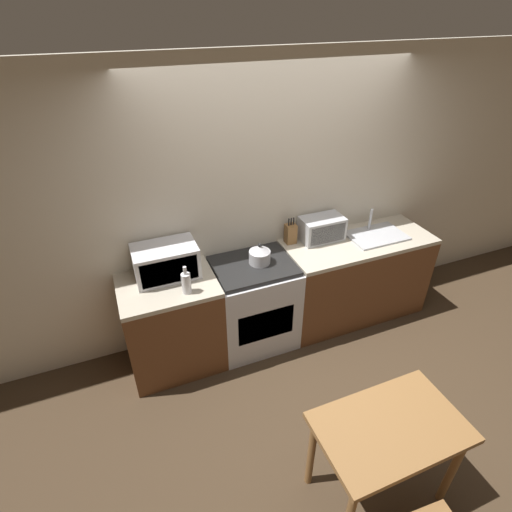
# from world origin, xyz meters

# --- Properties ---
(ground_plane) EXTENTS (16.00, 16.00, 0.00)m
(ground_plane) POSITION_xyz_m (0.00, 0.00, 0.00)
(ground_plane) COLOR #3D2D1E
(wall_back) EXTENTS (10.00, 0.06, 2.60)m
(wall_back) POSITION_xyz_m (0.00, 1.11, 1.30)
(wall_back) COLOR beige
(wall_back) RESTS_ON ground_plane
(counter_left_run) EXTENTS (0.81, 0.62, 0.90)m
(counter_left_run) POSITION_xyz_m (-1.12, 0.77, 0.45)
(counter_left_run) COLOR brown
(counter_left_run) RESTS_ON ground_plane
(counter_right_run) EXTENTS (1.50, 0.62, 0.90)m
(counter_right_run) POSITION_xyz_m (0.78, 0.77, 0.45)
(counter_right_run) COLOR brown
(counter_right_run) RESTS_ON ground_plane
(stove_range) EXTENTS (0.74, 0.62, 0.90)m
(stove_range) POSITION_xyz_m (-0.34, 0.77, 0.45)
(stove_range) COLOR silver
(stove_range) RESTS_ON ground_plane
(kettle) EXTENTS (0.19, 0.19, 0.20)m
(kettle) POSITION_xyz_m (-0.28, 0.78, 0.99)
(kettle) COLOR #B7B7BC
(kettle) RESTS_ON stove_range
(microwave) EXTENTS (0.53, 0.34, 0.28)m
(microwave) POSITION_xyz_m (-1.09, 0.89, 1.04)
(microwave) COLOR silver
(microwave) RESTS_ON counter_left_run
(bottle) EXTENTS (0.07, 0.07, 0.25)m
(bottle) POSITION_xyz_m (-0.99, 0.60, 1.00)
(bottle) COLOR silver
(bottle) RESTS_ON counter_left_run
(knife_block) EXTENTS (0.10, 0.09, 0.26)m
(knife_block) POSITION_xyz_m (0.13, 0.99, 1.00)
(knife_block) COLOR brown
(knife_block) RESTS_ON counter_right_run
(toaster_oven) EXTENTS (0.42, 0.25, 0.23)m
(toaster_oven) POSITION_xyz_m (0.44, 0.94, 1.02)
(toaster_oven) COLOR #ADAFB5
(toaster_oven) RESTS_ON counter_right_run
(sink_basin) EXTENTS (0.56, 0.38, 0.24)m
(sink_basin) POSITION_xyz_m (0.98, 0.78, 0.91)
(sink_basin) COLOR #ADAFB5
(sink_basin) RESTS_ON counter_right_run
(dining_table) EXTENTS (0.90, 0.56, 0.73)m
(dining_table) POSITION_xyz_m (-0.12, -0.92, 0.62)
(dining_table) COLOR brown
(dining_table) RESTS_ON ground_plane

